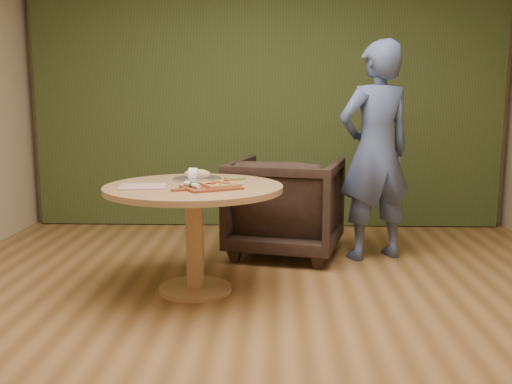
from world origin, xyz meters
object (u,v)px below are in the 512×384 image
object	(u,v)px
person_standing	(375,152)
pizza_paddle	(210,188)
flatbread_pizza	(220,184)
cutlery_roll	(192,185)
pedestal_table	(194,206)
bread_roll	(196,174)
serving_tray	(197,179)
armchair	(286,201)

from	to	relation	value
person_standing	pizza_paddle	bearing A→B (deg)	18.37
pizza_paddle	person_standing	distance (m)	1.63
flatbread_pizza	cutlery_roll	world-z (taller)	flatbread_pizza
pedestal_table	flatbread_pizza	size ratio (longest dim) A/B	4.08
cutlery_roll	bread_roll	world-z (taller)	bread_roll
serving_tray	pizza_paddle	bearing A→B (deg)	-71.09
armchair	person_standing	distance (m)	0.86
serving_tray	bread_roll	bearing A→B (deg)	180.00
serving_tray	bread_roll	world-z (taller)	bread_roll
serving_tray	cutlery_roll	bearing A→B (deg)	-86.75
pizza_paddle	flatbread_pizza	distance (m)	0.07
flatbread_pizza	bread_roll	xyz separation A→B (m)	(-0.21, 0.38, 0.02)
pedestal_table	bread_roll	distance (m)	0.31
cutlery_roll	serving_tray	distance (m)	0.42
pedestal_table	bread_roll	bearing A→B (deg)	93.90
serving_tray	flatbread_pizza	bearing A→B (deg)	-62.33
person_standing	cutlery_roll	bearing A→B (deg)	16.67
flatbread_pizza	cutlery_roll	distance (m)	0.18
flatbread_pizza	serving_tray	size ratio (longest dim) A/B	0.84
pizza_paddle	serving_tray	world-z (taller)	serving_tray
pizza_paddle	serving_tray	size ratio (longest dim) A/B	1.32
pedestal_table	serving_tray	xyz separation A→B (m)	(-0.01, 0.25, 0.15)
pedestal_table	cutlery_roll	world-z (taller)	cutlery_roll
pedestal_table	armchair	world-z (taller)	armchair
cutlery_roll	armchair	size ratio (longest dim) A/B	0.19
serving_tray	armchair	xyz separation A→B (m)	(0.66, 0.74, -0.30)
armchair	cutlery_roll	bearing A→B (deg)	75.18
flatbread_pizza	bread_roll	bearing A→B (deg)	118.71
pizza_paddle	bread_roll	world-z (taller)	bread_roll
flatbread_pizza	person_standing	xyz separation A→B (m)	(1.19, 1.02, 0.12)
serving_tray	armchair	bearing A→B (deg)	48.42
flatbread_pizza	cutlery_roll	size ratio (longest dim) A/B	1.74
bread_roll	person_standing	size ratio (longest dim) A/B	0.11
bread_roll	flatbread_pizza	bearing A→B (deg)	-61.29
bread_roll	person_standing	bearing A→B (deg)	24.65
pizza_paddle	bread_roll	bearing A→B (deg)	81.33
cutlery_roll	serving_tray	size ratio (longest dim) A/B	0.48
bread_roll	person_standing	world-z (taller)	person_standing
pizza_paddle	cutlery_roll	bearing A→B (deg)	164.38
serving_tray	person_standing	bearing A→B (deg)	24.79
flatbread_pizza	cutlery_roll	bearing A→B (deg)	-165.57
pizza_paddle	bread_roll	distance (m)	0.42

